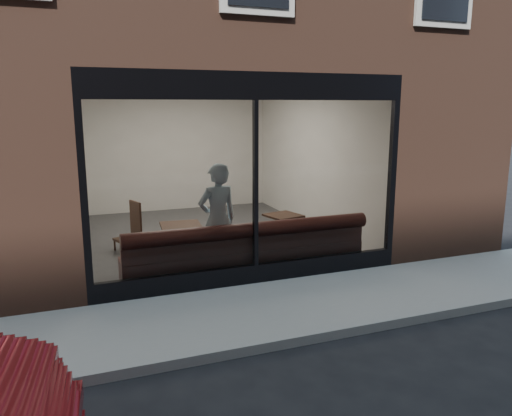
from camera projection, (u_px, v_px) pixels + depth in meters
name	position (u px, v px, depth m)	size (l,w,h in m)	color
ground	(317.00, 339.00, 5.93)	(120.00, 120.00, 0.00)	black
sidewalk_near	(283.00, 307.00, 6.84)	(40.00, 2.00, 0.01)	gray
kerb_near	(319.00, 336.00, 5.87)	(40.00, 0.10, 0.12)	gray
host_building_pier_left	(14.00, 154.00, 11.60)	(2.50, 12.00, 3.20)	brown
host_building_pier_right	(303.00, 145.00, 14.23)	(2.50, 12.00, 3.20)	brown
host_building_backfill	(154.00, 142.00, 15.66)	(5.00, 6.00, 3.20)	brown
cafe_floor	(205.00, 236.00, 10.49)	(6.00, 6.00, 0.00)	#2D2D30
cafe_ceiling	(202.00, 81.00, 9.85)	(6.00, 6.00, 0.00)	white
cafe_wall_back	(173.00, 149.00, 12.91)	(5.00, 5.00, 0.00)	silver
cafe_wall_left	(74.00, 167.00, 9.30)	(6.00, 6.00, 0.00)	silver
cafe_wall_right	(313.00, 157.00, 11.05)	(6.00, 6.00, 0.00)	silver
storefront_kick	(255.00, 274.00, 7.77)	(5.00, 0.10, 0.30)	black
storefront_header	(255.00, 86.00, 7.19)	(5.00, 0.10, 0.40)	black
storefront_mullion	(255.00, 185.00, 7.49)	(0.06, 0.10, 2.50)	black
storefront_glass	(256.00, 185.00, 7.46)	(4.80, 4.80, 0.00)	white
banquette	(247.00, 262.00, 8.12)	(4.00, 0.55, 0.45)	#391715
person	(218.00, 220.00, 8.03)	(0.67, 0.44, 1.83)	#9EBACC
cafe_table_left	(181.00, 226.00, 8.36)	(0.66, 0.66, 0.04)	black
cafe_table_right	(283.00, 216.00, 9.13)	(0.57, 0.57, 0.04)	black
cafe_chair_left	(127.00, 239.00, 9.40)	(0.42, 0.42, 0.04)	black
wall_poster	(78.00, 170.00, 8.44)	(0.02, 0.55, 0.74)	white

